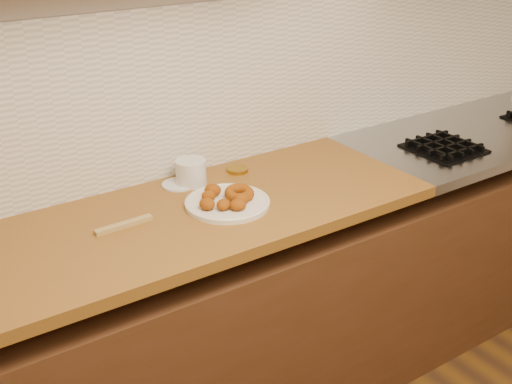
% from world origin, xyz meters
% --- Properties ---
extents(wall_back, '(4.00, 0.02, 2.70)m').
position_xyz_m(wall_back, '(0.00, 2.00, 1.35)').
color(wall_back, tan).
rests_on(wall_back, ground).
extents(base_cabinet, '(3.60, 0.60, 0.77)m').
position_xyz_m(base_cabinet, '(0.00, 1.69, 0.39)').
color(base_cabinet, '#4D2C1A').
rests_on(base_cabinet, floor).
extents(butcher_block, '(2.30, 0.62, 0.04)m').
position_xyz_m(butcher_block, '(-0.65, 1.69, 0.88)').
color(butcher_block, brown).
rests_on(butcher_block, base_cabinet).
extents(stovetop, '(1.30, 0.62, 0.04)m').
position_xyz_m(stovetop, '(1.15, 1.69, 0.88)').
color(stovetop, '#9EA0A5').
rests_on(stovetop, base_cabinet).
extents(backsplash, '(3.60, 0.02, 0.60)m').
position_xyz_m(backsplash, '(0.00, 1.99, 1.20)').
color(backsplash, silver).
rests_on(backsplash, wall_back).
extents(burner_grates, '(0.91, 0.26, 0.03)m').
position_xyz_m(burner_grates, '(1.13, 1.61, 0.91)').
color(burner_grates, black).
rests_on(burner_grates, stovetop).
extents(donut_plate, '(0.28, 0.28, 0.02)m').
position_xyz_m(donut_plate, '(-0.19, 1.66, 0.91)').
color(donut_plate, silver).
rests_on(donut_plate, butcher_block).
extents(ring_donut, '(0.11, 0.12, 0.04)m').
position_xyz_m(ring_donut, '(-0.14, 1.66, 0.93)').
color(ring_donut, '#924600').
rests_on(ring_donut, donut_plate).
extents(fried_dough_chunks, '(0.17, 0.20, 0.04)m').
position_xyz_m(fried_dough_chunks, '(-0.21, 1.65, 0.93)').
color(fried_dough_chunks, '#924600').
rests_on(fried_dough_chunks, donut_plate).
extents(plastic_tub, '(0.12, 0.12, 0.09)m').
position_xyz_m(plastic_tub, '(-0.20, 1.88, 0.94)').
color(plastic_tub, silver).
rests_on(plastic_tub, butcher_block).
extents(tub_lid, '(0.12, 0.12, 0.01)m').
position_xyz_m(tub_lid, '(-0.25, 1.89, 0.90)').
color(tub_lid, silver).
rests_on(tub_lid, butcher_block).
extents(brass_jar_lid, '(0.09, 0.09, 0.01)m').
position_xyz_m(brass_jar_lid, '(-0.01, 1.88, 0.91)').
color(brass_jar_lid, '#A37E20').
rests_on(brass_jar_lid, butcher_block).
extents(wooden_utensil, '(0.19, 0.03, 0.01)m').
position_xyz_m(wooden_utensil, '(-0.53, 1.71, 0.91)').
color(wooden_utensil, '#A6894B').
rests_on(wooden_utensil, butcher_block).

